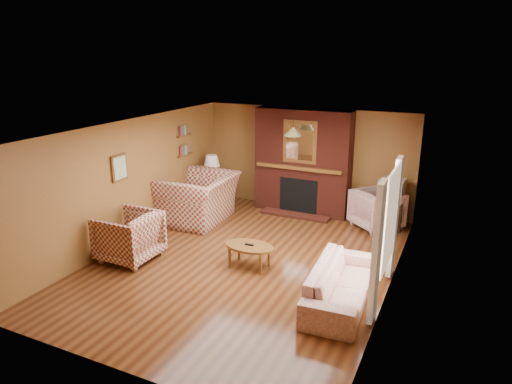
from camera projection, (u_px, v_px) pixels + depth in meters
The scene contains 20 objects.
floor at pixel (245, 262), 8.22m from camera, with size 6.50×6.50×0.00m, color #3F1E0D.
ceiling at pixel (244, 129), 7.50m from camera, with size 6.50×6.50×0.00m, color silver.
wall_back at pixel (306, 159), 10.67m from camera, with size 6.50×6.50×0.00m, color brown.
wall_front at pixel (115, 281), 5.05m from camera, with size 6.50×6.50×0.00m, color brown.
wall_left at pixel (130, 182), 8.87m from camera, with size 6.50×6.50×0.00m, color brown.
wall_right at pixel (394, 220), 6.85m from camera, with size 6.50×6.50×0.00m, color brown.
fireplace at pixel (303, 163), 10.45m from camera, with size 2.20×0.82×2.40m.
window_right at pixel (388, 229), 6.72m from camera, with size 0.10×1.85×2.00m.
bookshelf at pixel (186, 141), 10.35m from camera, with size 0.09×0.55×0.71m.
botanical_print at pixel (119, 168), 8.49m from camera, with size 0.05×0.40×0.50m.
pendant_light at pixel (293, 132), 9.61m from camera, with size 0.36×0.36×0.48m.
plaid_loveseat at pixel (199, 198), 10.06m from camera, with size 1.61×1.40×1.04m, color maroon.
plaid_armchair at pixel (129, 236), 8.20m from camera, with size 0.95×0.98×0.89m, color maroon.
floral_sofa at pixel (341, 283), 6.85m from camera, with size 2.03×0.79×0.59m, color beige.
floral_armchair at pixel (377, 209), 9.68m from camera, with size 0.88×0.91×0.83m, color beige.
coffee_table at pixel (249, 248), 7.91m from camera, with size 0.89×0.55×0.43m.
side_table at pixel (213, 193), 11.09m from camera, with size 0.48×0.48×0.64m, color brown.
table_lamp at pixel (212, 166), 10.89m from camera, with size 0.38×0.38×0.63m.
tv_stand at pixel (389, 214), 9.72m from camera, with size 0.56×0.51×0.62m, color black.
crt_tv at pixel (392, 190), 9.56m from camera, with size 0.53×0.53×0.46m.
Camera 1 is at (3.33, -6.69, 3.65)m, focal length 32.00 mm.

